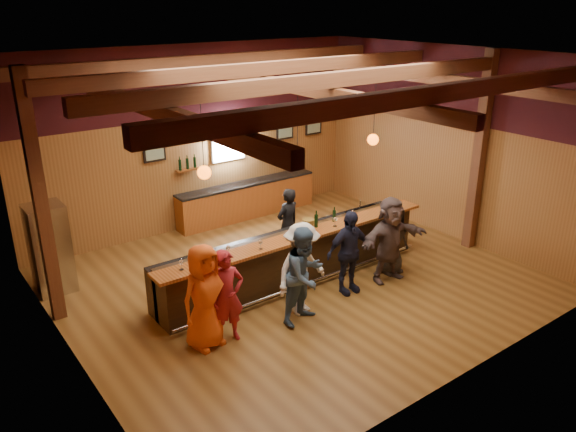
# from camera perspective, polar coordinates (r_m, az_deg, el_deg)

# --- Properties ---
(room) EXTENTS (9.04, 9.00, 4.52)m
(room) POSITION_cam_1_polar(r_m,az_deg,el_deg) (10.63, 0.79, 9.02)
(room) COLOR brown
(room) RESTS_ON ground
(bar_counter) EXTENTS (6.30, 1.07, 1.11)m
(bar_counter) POSITION_cam_1_polar(r_m,az_deg,el_deg) (11.58, 0.51, -4.02)
(bar_counter) COLOR black
(bar_counter) RESTS_ON ground
(back_bar_cabinet) EXTENTS (4.00, 0.52, 0.95)m
(back_bar_cabinet) POSITION_cam_1_polar(r_m,az_deg,el_deg) (14.94, -4.14, 1.67)
(back_bar_cabinet) COLOR brown
(back_bar_cabinet) RESTS_ON ground
(window) EXTENTS (0.95, 0.09, 0.95)m
(window) POSITION_cam_1_polar(r_m,az_deg,el_deg) (14.48, -6.13, 7.47)
(window) COLOR silver
(window) RESTS_ON room
(framed_pictures) EXTENTS (5.35, 0.05, 0.45)m
(framed_pictures) POSITION_cam_1_polar(r_m,az_deg,el_deg) (14.91, -3.23, 8.15)
(framed_pictures) COLOR black
(framed_pictures) RESTS_ON room
(wine_shelves) EXTENTS (3.00, 0.18, 0.30)m
(wine_shelves) POSITION_cam_1_polar(r_m,az_deg,el_deg) (14.53, -5.93, 5.78)
(wine_shelves) COLOR brown
(wine_shelves) RESTS_ON room
(pendant_lights) EXTENTS (4.24, 0.24, 1.37)m
(pendant_lights) POSITION_cam_1_polar(r_m,az_deg,el_deg) (10.71, 0.96, 6.32)
(pendant_lights) COLOR black
(pendant_lights) RESTS_ON room
(stainless_fridge) EXTENTS (0.70, 0.70, 1.80)m
(stainless_fridge) POSITION_cam_1_polar(r_m,az_deg,el_deg) (11.92, -23.05, -3.06)
(stainless_fridge) COLOR silver
(stainless_fridge) RESTS_ON ground
(customer_orange) EXTENTS (0.98, 0.73, 1.83)m
(customer_orange) POSITION_cam_1_polar(r_m,az_deg,el_deg) (9.35, -8.48, -8.11)
(customer_orange) COLOR #E85415
(customer_orange) RESTS_ON ground
(customer_redvest) EXTENTS (0.65, 0.48, 1.65)m
(customer_redvest) POSITION_cam_1_polar(r_m,az_deg,el_deg) (9.49, -6.23, -8.14)
(customer_redvest) COLOR maroon
(customer_redvest) RESTS_ON ground
(customer_denim) EXTENTS (1.00, 0.85, 1.81)m
(customer_denim) POSITION_cam_1_polar(r_m,az_deg,el_deg) (9.96, 1.73, -6.02)
(customer_denim) COLOR #45658B
(customer_denim) RESTS_ON ground
(customer_white) EXTENTS (1.24, 0.84, 1.77)m
(customer_white) POSITION_cam_1_polar(r_m,az_deg,el_deg) (10.20, 1.39, -5.41)
(customer_white) COLOR silver
(customer_white) RESTS_ON ground
(customer_navy) EXTENTS (1.03, 0.50, 1.71)m
(customer_navy) POSITION_cam_1_polar(r_m,az_deg,el_deg) (10.99, 6.17, -3.69)
(customer_navy) COLOR #1B1E36
(customer_navy) RESTS_ON ground
(customer_brown) EXTENTS (1.71, 0.66, 1.80)m
(customer_brown) POSITION_cam_1_polar(r_m,az_deg,el_deg) (11.57, 10.30, -2.35)
(customer_brown) COLOR #574646
(customer_brown) RESTS_ON ground
(customer_dark) EXTENTS (0.77, 0.53, 1.53)m
(customer_dark) POSITION_cam_1_polar(r_m,az_deg,el_deg) (11.95, 10.59, -2.29)
(customer_dark) COLOR #2B2A2D
(customer_dark) RESTS_ON ground
(bartender) EXTENTS (0.65, 0.48, 1.65)m
(bartender) POSITION_cam_1_polar(r_m,az_deg,el_deg) (12.34, -0.03, -0.85)
(bartender) COLOR black
(bartender) RESTS_ON ground
(ice_bucket) EXTENTS (0.24, 0.24, 0.26)m
(ice_bucket) POSITION_cam_1_polar(r_m,az_deg,el_deg) (11.18, 2.08, -0.96)
(ice_bucket) COLOR brown
(ice_bucket) RESTS_ON bar_counter
(bottle_a) EXTENTS (0.08, 0.08, 0.35)m
(bottle_a) POSITION_cam_1_polar(r_m,az_deg,el_deg) (11.41, 2.88, -0.47)
(bottle_a) COLOR black
(bottle_a) RESTS_ON bar_counter
(bottle_b) EXTENTS (0.07, 0.07, 0.32)m
(bottle_b) POSITION_cam_1_polar(r_m,az_deg,el_deg) (11.73, 4.71, 0.04)
(bottle_b) COLOR black
(bottle_b) RESTS_ON bar_counter
(glass_a) EXTENTS (0.08, 0.08, 0.19)m
(glass_a) POSITION_cam_1_polar(r_m,az_deg,el_deg) (9.79, -10.79, -4.69)
(glass_a) COLOR silver
(glass_a) RESTS_ON bar_counter
(glass_b) EXTENTS (0.09, 0.09, 0.20)m
(glass_b) POSITION_cam_1_polar(r_m,az_deg,el_deg) (10.03, -7.08, -3.78)
(glass_b) COLOR silver
(glass_b) RESTS_ON bar_counter
(glass_c) EXTENTS (0.09, 0.09, 0.19)m
(glass_c) POSITION_cam_1_polar(r_m,az_deg,el_deg) (10.21, -6.07, -3.26)
(glass_c) COLOR silver
(glass_c) RESTS_ON bar_counter
(glass_d) EXTENTS (0.08, 0.08, 0.19)m
(glass_d) POSITION_cam_1_polar(r_m,az_deg,el_deg) (10.40, -2.82, -2.71)
(glass_d) COLOR silver
(glass_d) RESTS_ON bar_counter
(glass_e) EXTENTS (0.09, 0.09, 0.20)m
(glass_e) POSITION_cam_1_polar(r_m,az_deg,el_deg) (10.78, -0.02, -1.75)
(glass_e) COLOR silver
(glass_e) RESTS_ON bar_counter
(glass_f) EXTENTS (0.09, 0.09, 0.20)m
(glass_f) POSITION_cam_1_polar(r_m,az_deg,el_deg) (11.47, 4.81, -0.39)
(glass_f) COLOR silver
(glass_f) RESTS_ON bar_counter
(glass_g) EXTENTS (0.08, 0.08, 0.18)m
(glass_g) POSITION_cam_1_polar(r_m,az_deg,el_deg) (11.95, 6.59, 0.37)
(glass_g) COLOR silver
(glass_g) RESTS_ON bar_counter
(glass_h) EXTENTS (0.07, 0.07, 0.17)m
(glass_h) POSITION_cam_1_polar(r_m,az_deg,el_deg) (12.38, 9.46, 0.93)
(glass_h) COLOR silver
(glass_h) RESTS_ON bar_counter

